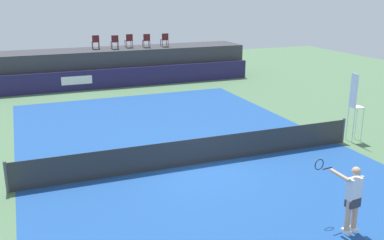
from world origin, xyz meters
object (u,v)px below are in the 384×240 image
umpire_chair (355,103)px  tennis_player (352,197)px  spectator_chair_center (129,40)px  spectator_chair_far_right (165,39)px  spectator_chair_far_left (96,41)px  spectator_chair_left (115,41)px  net_post_near (6,177)px  spectator_chair_right (146,40)px  net_post_far (343,131)px

umpire_chair → tennis_player: size_ratio=1.56×
spectator_chair_center → spectator_chair_far_right: 2.35m
spectator_chair_far_left → spectator_chair_left: size_ratio=1.00×
net_post_near → spectator_chair_far_left: bearing=70.6°
spectator_chair_right → spectator_chair_far_right: same height
umpire_chair → spectator_chair_center: bearing=108.9°
spectator_chair_far_right → net_post_far: size_ratio=0.89×
net_post_far → tennis_player: tennis_player is taller
tennis_player → spectator_chair_far_left: bearing=97.0°
umpire_chair → tennis_player: (-4.84, -5.58, -0.63)m
spectator_chair_right → spectator_chair_center: bearing=163.9°
spectator_chair_center → spectator_chair_right: bearing=-16.1°
spectator_chair_far_right → umpire_chair: (2.94, -14.93, -1.11)m
spectator_chair_far_left → spectator_chair_far_right: 4.50m
net_post_far → tennis_player: bearing=-128.4°
spectator_chair_left → spectator_chair_center: size_ratio=1.00×
spectator_chair_center → tennis_player: bearing=-88.9°
net_post_near → umpire_chair: bearing=0.0°
spectator_chair_center → tennis_player: spectator_chair_center is taller
umpire_chair → net_post_near: 12.89m
spectator_chair_right → tennis_player: size_ratio=0.50×
spectator_chair_left → spectator_chair_far_right: size_ratio=1.00×
spectator_chair_far_left → umpire_chair: 17.11m
spectator_chair_far_left → net_post_near: bearing=-109.4°
spectator_chair_right → spectator_chair_far_right: (1.23, -0.09, 0.00)m
spectator_chair_center → net_post_far: bearing=-72.6°
spectator_chair_far_left → spectator_chair_center: bearing=-1.3°
spectator_chair_left → umpire_chair: size_ratio=0.32×
spectator_chair_center → net_post_far: 16.23m
spectator_chair_center → net_post_far: spectator_chair_center is taller
spectator_chair_left → net_post_far: bearing=-68.6°
spectator_chair_center → umpire_chair: (5.26, -15.33, -1.11)m
spectator_chair_right → net_post_near: spectator_chair_right is taller
spectator_chair_far_left → spectator_chair_right: bearing=-6.4°
umpire_chair → net_post_far: umpire_chair is taller
net_post_near → net_post_far: same height
spectator_chair_center → spectator_chair_right: size_ratio=1.00×
umpire_chair → tennis_player: umpire_chair is taller
net_post_near → net_post_far: bearing=0.0°
net_post_near → spectator_chair_far_right: bearing=56.5°
spectator_chair_far_right → tennis_player: size_ratio=0.50×
umpire_chair → net_post_far: bearing=-178.6°
net_post_near → tennis_player: 9.75m
net_post_near → tennis_player: (8.00, -5.57, 0.46)m
spectator_chair_far_right → net_post_near: spectator_chair_far_right is taller
spectator_chair_center → tennis_player: (0.42, -20.90, -1.73)m
spectator_chair_left → net_post_near: 16.46m
spectator_chair_far_right → umpire_chair: 15.26m
spectator_chair_far_left → spectator_chair_far_right: size_ratio=1.00×
tennis_player → net_post_far: bearing=51.6°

